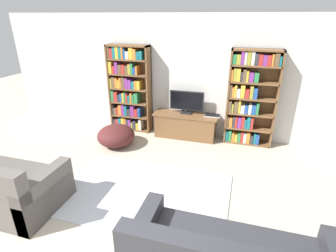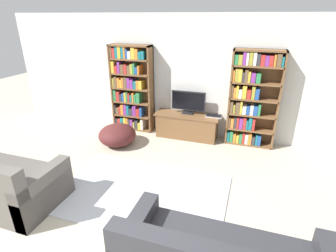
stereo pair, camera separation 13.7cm
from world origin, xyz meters
name	(u,v)px [view 1 (the left image)]	position (x,y,z in m)	size (l,w,h in m)	color
wall_back	(184,77)	(0.00, 4.23, 1.30)	(8.80, 0.06, 2.60)	silver
bookshelf_left	(128,89)	(-1.27, 4.05, 0.99)	(0.97, 0.30, 1.96)	brown
bookshelf_right	(249,98)	(1.39, 4.05, 1.00)	(0.97, 0.30, 1.96)	brown
tv_stand	(185,126)	(0.11, 3.94, 0.27)	(1.41, 0.46, 0.55)	brown
television	(187,102)	(0.11, 4.01, 0.81)	(0.75, 0.16, 0.50)	black
laptop	(212,115)	(0.69, 3.99, 0.56)	(0.33, 0.21, 0.03)	#B7B7BC
area_rug	(145,193)	(-0.02, 1.75, 0.01)	(2.55, 1.72, 0.02)	#B2B7C1
beanbag_ottoman	(116,136)	(-1.18, 3.12, 0.22)	(0.78, 0.78, 0.44)	#4C1E1E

